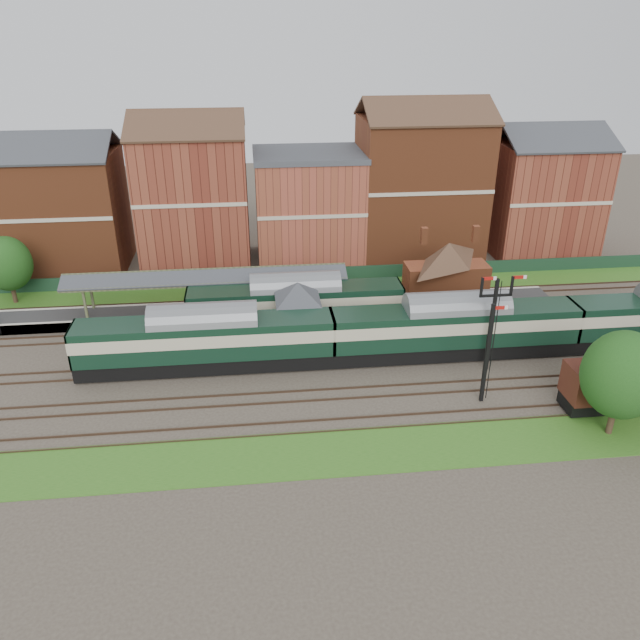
{
  "coord_description": "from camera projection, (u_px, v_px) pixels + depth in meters",
  "views": [
    {
      "loc": [
        -6.4,
        -45.02,
        26.09
      ],
      "look_at": [
        -1.23,
        2.0,
        3.0
      ],
      "focal_mm": 35.0,
      "sensor_mm": 36.0,
      "label": 1
    }
  ],
  "objects": [
    {
      "name": "signal_box",
      "position": [
        298.0,
        313.0,
        53.5
      ],
      "size": [
        5.4,
        5.4,
        6.0
      ],
      "color": "#667A57",
      "rests_on": "ground"
    },
    {
      "name": "brick_hut",
      "position": [
        388.0,
        329.0,
        55.16
      ],
      "size": [
        3.2,
        2.64,
        2.94
      ],
      "color": "maroon",
      "rests_on": "ground"
    },
    {
      "name": "goods_van_a",
      "position": [
        610.0,
        383.0,
        45.13
      ],
      "size": [
        6.34,
        2.75,
        3.84
      ],
      "color": "black",
      "rests_on": "ground"
    },
    {
      "name": "semaphore_bracket",
      "position": [
        493.0,
        318.0,
        49.21
      ],
      "size": [
        3.6,
        0.25,
        8.18
      ],
      "color": "black",
      "rests_on": "ground"
    },
    {
      "name": "town_backdrop",
      "position": [
        307.0,
        201.0,
        71.53
      ],
      "size": [
        69.0,
        10.0,
        16.0
      ],
      "color": "brown",
      "rests_on": "ground"
    },
    {
      "name": "grass_front",
      "position": [
        361.0,
        450.0,
        41.56
      ],
      "size": [
        90.0,
        5.0,
        0.06
      ],
      "primitive_type": "cube",
      "color": "#2D6619",
      "rests_on": "ground"
    },
    {
      "name": "tree_back",
      "position": [
        7.0,
        264.0,
        61.23
      ],
      "size": [
        4.76,
        4.76,
        6.95
      ],
      "color": "#382619",
      "rests_on": "ground"
    },
    {
      "name": "platform",
      "position": [
        273.0,
        310.0,
        60.29
      ],
      "size": [
        55.0,
        3.4,
        1.0
      ],
      "primitive_type": "cube",
      "color": "#2D2D2D",
      "rests_on": "ground"
    },
    {
      "name": "grass_back",
      "position": [
        317.0,
        287.0,
        66.57
      ],
      "size": [
        90.0,
        4.5,
        0.06
      ],
      "primitive_type": "cube",
      "color": "#2D6619",
      "rests_on": "ground"
    },
    {
      "name": "platform_railcar",
      "position": [
        296.0,
        303.0,
        56.65
      ],
      "size": [
        19.51,
        3.07,
        4.49
      ],
      "color": "black",
      "rests_on": "ground"
    },
    {
      "name": "canopy",
      "position": [
        207.0,
        273.0,
        57.9
      ],
      "size": [
        26.0,
        3.89,
        4.08
      ],
      "color": "#464D30",
      "rests_on": "platform"
    },
    {
      "name": "semaphore_siding",
      "position": [
        488.0,
        352.0,
        45.2
      ],
      "size": [
        1.23,
        0.25,
        8.0
      ],
      "color": "black",
      "rests_on": "ground"
    },
    {
      "name": "tree_far",
      "position": [
        622.0,
        375.0,
        41.28
      ],
      "size": [
        5.33,
        5.33,
        7.78
      ],
      "color": "#382619",
      "rests_on": "ground"
    },
    {
      "name": "dmu_train",
      "position": [
        454.0,
        327.0,
        52.05
      ],
      "size": [
        61.86,
        3.25,
        4.75
      ],
      "color": "black",
      "rests_on": "ground"
    },
    {
      "name": "fence",
      "position": [
        315.0,
        274.0,
        68.04
      ],
      "size": [
        90.0,
        0.12,
        1.5
      ],
      "primitive_type": "cube",
      "color": "#193823",
      "rests_on": "ground"
    },
    {
      "name": "station_building",
      "position": [
        447.0,
        270.0,
        60.44
      ],
      "size": [
        8.1,
        8.1,
        5.9
      ],
      "color": "brown",
      "rests_on": "platform"
    },
    {
      "name": "ground",
      "position": [
        337.0,
        362.0,
        52.29
      ],
      "size": [
        160.0,
        160.0,
        0.0
      ],
      "primitive_type": "plane",
      "color": "#473D33",
      "rests_on": "ground"
    }
  ]
}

